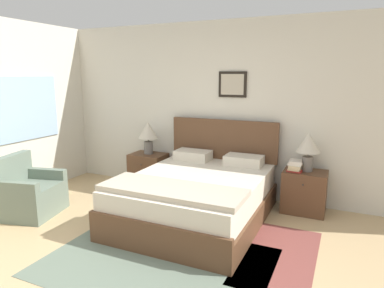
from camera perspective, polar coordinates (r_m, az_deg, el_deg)
wall_back at (r=5.18m, az=5.67°, el=5.66°), size 7.87×0.09×2.60m
wall_left at (r=5.66m, az=-27.27°, el=4.93°), size 0.08×5.13×2.60m
area_rug_main at (r=3.59m, az=-5.95°, el=-18.96°), size 2.18×1.53×0.01m
area_rug_bedside at (r=3.79m, az=14.29°, el=-17.56°), size 0.72×1.42×0.01m
bed at (r=4.39m, az=0.77°, el=-8.59°), size 1.64×2.07×1.17m
armchair at (r=5.04m, az=-25.58°, el=-7.53°), size 0.80×0.84×0.79m
nightstand_near_window at (r=5.63m, az=-7.26°, el=-4.46°), size 0.56×0.44×0.57m
nightstand_by_door at (r=4.86m, az=18.19°, el=-7.55°), size 0.56×0.44×0.57m
table_lamp_near_window at (r=5.51m, az=-7.33°, el=1.92°), size 0.31×0.31×0.52m
table_lamp_by_door at (r=4.72m, az=18.83°, el=-0.22°), size 0.31×0.31×0.52m
book_thick_bottom at (r=4.75m, az=16.85°, el=-4.17°), size 0.20×0.23×0.02m
book_hardcover_middle at (r=4.74m, az=16.86°, el=-3.87°), size 0.17×0.26×0.03m
book_novel_upper at (r=4.74m, az=16.89°, el=-3.51°), size 0.16×0.27×0.04m
book_slim_near_top at (r=4.73m, az=16.91°, el=-3.12°), size 0.18×0.22×0.03m
book_paperback_top at (r=4.72m, az=16.93°, el=-2.79°), size 0.17×0.22×0.03m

